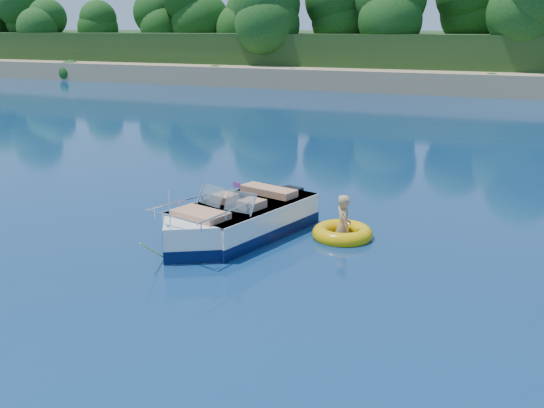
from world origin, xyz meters
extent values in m
plane|color=#091C41|center=(0.00, 0.00, 0.00)|extent=(160.00, 160.00, 0.00)
cube|color=#A0825D|center=(0.00, 38.00, 0.50)|extent=(170.00, 8.00, 2.00)
cube|color=#1A3414|center=(0.00, 65.00, 1.00)|extent=(170.00, 56.00, 6.00)
cylinder|color=black|center=(-45.00, 41.00, 2.90)|extent=(0.44, 0.44, 2.80)
sphere|color=black|center=(-45.00, 41.00, 5.56)|extent=(4.62, 4.62, 4.62)
cylinder|color=black|center=(-18.00, 40.50, 3.10)|extent=(0.44, 0.44, 3.20)
sphere|color=black|center=(-18.00, 40.50, 6.14)|extent=(5.28, 5.28, 5.28)
cylinder|color=black|center=(0.00, 42.00, 3.30)|extent=(0.44, 0.44, 3.60)
cube|color=white|center=(-2.89, 2.93, 0.27)|extent=(2.56, 3.67, 0.92)
cube|color=white|center=(-3.30, 1.40, 0.27)|extent=(1.70, 1.70, 0.92)
cube|color=#0A1136|center=(-2.89, 2.93, 0.14)|extent=(2.59, 3.71, 0.26)
cube|color=#0A1136|center=(-3.30, 1.40, 0.14)|extent=(1.74, 1.74, 0.26)
cube|color=#A57957|center=(-2.82, 3.18, 0.53)|extent=(1.96, 2.61, 0.09)
cube|color=white|center=(-2.89, 2.93, 0.70)|extent=(2.59, 3.68, 0.05)
cube|color=black|center=(-2.42, 4.69, 0.31)|extent=(0.55, 0.42, 0.79)
cube|color=#8C9EA5|center=(-3.43, 2.43, 0.96)|extent=(0.72, 0.48, 0.43)
cube|color=#8C9EA5|center=(-2.67, 2.23, 0.96)|extent=(0.71, 0.31, 0.43)
cube|color=tan|center=(-3.33, 2.82, 0.73)|extent=(0.59, 0.59, 0.35)
cube|color=tan|center=(-2.56, 2.61, 0.73)|extent=(0.59, 0.59, 0.35)
cube|color=tan|center=(-2.66, 3.78, 0.73)|extent=(1.45, 0.82, 0.33)
cube|color=tan|center=(-3.25, 1.57, 0.71)|extent=(1.29, 0.94, 0.30)
cylinder|color=white|center=(-3.47, 0.76, 1.10)|extent=(0.03, 0.03, 0.75)
cube|color=red|center=(-2.74, 2.25, 1.31)|extent=(0.19, 0.06, 0.12)
cube|color=silver|center=(-3.48, 0.71, 0.76)|extent=(0.10, 0.07, 0.04)
cylinder|color=yellow|center=(-3.69, 0.45, 0.31)|extent=(0.11, 0.95, 0.67)
torus|color=#EAB206|center=(-0.76, 3.52, 0.09)|extent=(1.71, 1.71, 0.36)
torus|color=red|center=(-0.76, 3.52, 0.11)|extent=(1.41, 1.41, 0.12)
imported|color=tan|center=(-0.79, 3.61, 0.00)|extent=(0.78, 0.89, 1.63)
camera|label=1|loc=(2.78, -8.85, 4.51)|focal=40.00mm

